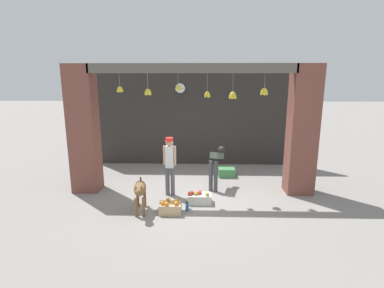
{
  "coord_description": "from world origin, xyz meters",
  "views": [
    {
      "loc": [
        0.23,
        -7.47,
        3.1
      ],
      "look_at": [
        0.0,
        0.43,
        1.29
      ],
      "focal_mm": 28.0,
      "sensor_mm": 36.0,
      "label": 1
    }
  ],
  "objects_px": {
    "worker_stooping": "(216,163)",
    "water_bottle": "(187,207)",
    "dog": "(140,190)",
    "fruit_crate_oranges": "(170,208)",
    "wall_clock": "(180,88)",
    "produce_box_green": "(226,172)",
    "shopkeeper": "(170,162)",
    "fruit_crate_apples": "(199,198)"
  },
  "relations": [
    {
      "from": "shopkeeper",
      "to": "produce_box_green",
      "type": "distance_m",
      "value": 2.39
    },
    {
      "from": "worker_stooping",
      "to": "water_bottle",
      "type": "relative_size",
      "value": 4.96
    },
    {
      "from": "worker_stooping",
      "to": "fruit_crate_oranges",
      "type": "height_order",
      "value": "worker_stooping"
    },
    {
      "from": "produce_box_green",
      "to": "water_bottle",
      "type": "height_order",
      "value": "produce_box_green"
    },
    {
      "from": "fruit_crate_oranges",
      "to": "water_bottle",
      "type": "distance_m",
      "value": 0.41
    },
    {
      "from": "dog",
      "to": "water_bottle",
      "type": "xyz_separation_m",
      "value": [
        1.08,
        0.1,
        -0.43
      ]
    },
    {
      "from": "shopkeeper",
      "to": "wall_clock",
      "type": "xyz_separation_m",
      "value": [
        0.1,
        2.87,
        1.78
      ]
    },
    {
      "from": "fruit_crate_oranges",
      "to": "produce_box_green",
      "type": "height_order",
      "value": "fruit_crate_oranges"
    },
    {
      "from": "water_bottle",
      "to": "worker_stooping",
      "type": "bearing_deg",
      "value": 63.24
    },
    {
      "from": "fruit_crate_apples",
      "to": "water_bottle",
      "type": "height_order",
      "value": "fruit_crate_apples"
    },
    {
      "from": "shopkeeper",
      "to": "worker_stooping",
      "type": "xyz_separation_m",
      "value": [
        1.24,
        0.53,
        -0.15
      ]
    },
    {
      "from": "worker_stooping",
      "to": "fruit_crate_apples",
      "type": "relative_size",
      "value": 1.91
    },
    {
      "from": "dog",
      "to": "worker_stooping",
      "type": "height_order",
      "value": "worker_stooping"
    },
    {
      "from": "dog",
      "to": "produce_box_green",
      "type": "xyz_separation_m",
      "value": [
        2.21,
        2.62,
        -0.41
      ]
    },
    {
      "from": "fruit_crate_oranges",
      "to": "shopkeeper",
      "type": "bearing_deg",
      "value": 95.87
    },
    {
      "from": "shopkeeper",
      "to": "dog",
      "type": "bearing_deg",
      "value": 66.33
    },
    {
      "from": "fruit_crate_oranges",
      "to": "wall_clock",
      "type": "height_order",
      "value": "wall_clock"
    },
    {
      "from": "produce_box_green",
      "to": "water_bottle",
      "type": "xyz_separation_m",
      "value": [
        -1.13,
        -2.52,
        -0.03
      ]
    },
    {
      "from": "produce_box_green",
      "to": "water_bottle",
      "type": "relative_size",
      "value": 2.26
    },
    {
      "from": "shopkeeper",
      "to": "produce_box_green",
      "type": "bearing_deg",
      "value": -130.48
    },
    {
      "from": "shopkeeper",
      "to": "fruit_crate_apples",
      "type": "relative_size",
      "value": 2.65
    },
    {
      "from": "fruit_crate_oranges",
      "to": "worker_stooping",
      "type": "bearing_deg",
      "value": 55.2
    },
    {
      "from": "fruit_crate_oranges",
      "to": "fruit_crate_apples",
      "type": "xyz_separation_m",
      "value": [
        0.66,
        0.59,
        -0.01
      ]
    },
    {
      "from": "dog",
      "to": "worker_stooping",
      "type": "relative_size",
      "value": 0.9
    },
    {
      "from": "worker_stooping",
      "to": "fruit_crate_oranges",
      "type": "distance_m",
      "value": 2.07
    },
    {
      "from": "shopkeeper",
      "to": "water_bottle",
      "type": "distance_m",
      "value": 1.34
    },
    {
      "from": "dog",
      "to": "worker_stooping",
      "type": "bearing_deg",
      "value": 123.14
    },
    {
      "from": "fruit_crate_apples",
      "to": "water_bottle",
      "type": "relative_size",
      "value": 2.6
    },
    {
      "from": "worker_stooping",
      "to": "dog",
      "type": "bearing_deg",
      "value": -117.58
    },
    {
      "from": "worker_stooping",
      "to": "wall_clock",
      "type": "bearing_deg",
      "value": 137.58
    },
    {
      "from": "shopkeeper",
      "to": "wall_clock",
      "type": "distance_m",
      "value": 3.38
    },
    {
      "from": "dog",
      "to": "wall_clock",
      "type": "height_order",
      "value": "wall_clock"
    },
    {
      "from": "worker_stooping",
      "to": "water_bottle",
      "type": "distance_m",
      "value": 1.78
    },
    {
      "from": "dog",
      "to": "water_bottle",
      "type": "distance_m",
      "value": 1.17
    },
    {
      "from": "water_bottle",
      "to": "wall_clock",
      "type": "xyz_separation_m",
      "value": [
        -0.4,
        3.83,
        2.58
      ]
    },
    {
      "from": "worker_stooping",
      "to": "wall_clock",
      "type": "xyz_separation_m",
      "value": [
        -1.14,
        2.34,
        1.94
      ]
    },
    {
      "from": "shopkeeper",
      "to": "fruit_crate_oranges",
      "type": "distance_m",
      "value": 1.34
    },
    {
      "from": "worker_stooping",
      "to": "fruit_crate_oranges",
      "type": "xyz_separation_m",
      "value": [
        -1.13,
        -1.62,
        -0.61
      ]
    },
    {
      "from": "fruit_crate_apples",
      "to": "produce_box_green",
      "type": "xyz_separation_m",
      "value": [
        0.85,
        2.07,
        -0.0
      ]
    },
    {
      "from": "fruit_crate_oranges",
      "to": "produce_box_green",
      "type": "relative_size",
      "value": 0.98
    },
    {
      "from": "fruit_crate_apples",
      "to": "produce_box_green",
      "type": "relative_size",
      "value": 1.15
    },
    {
      "from": "worker_stooping",
      "to": "water_bottle",
      "type": "bearing_deg",
      "value": -95.2
    }
  ]
}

